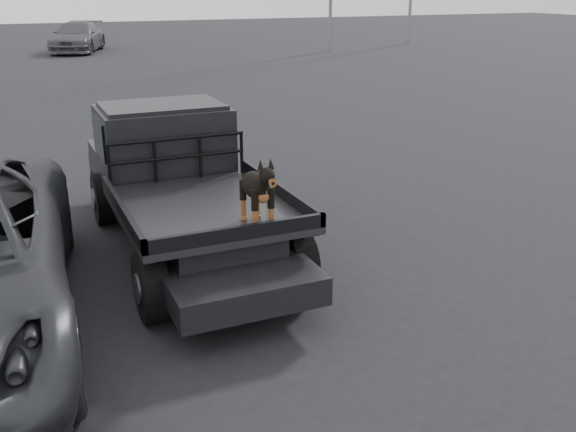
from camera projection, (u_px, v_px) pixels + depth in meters
name	position (u px, v px, depth m)	size (l,w,h in m)	color
ground	(320.00, 319.00, 6.79)	(120.00, 120.00, 0.00)	black
flatbed_ute	(185.00, 217.00, 8.42)	(2.00, 5.40, 0.92)	black
ute_cab	(164.00, 135.00, 8.93)	(1.72, 1.30, 0.88)	black
headache_rack	(178.00, 159.00, 8.34)	(1.80, 0.08, 0.55)	black
dog	(257.00, 191.00, 6.74)	(0.32, 0.60, 0.74)	black
distant_car_b	(78.00, 37.00, 33.49)	(2.12, 5.22, 1.51)	#4D4D52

